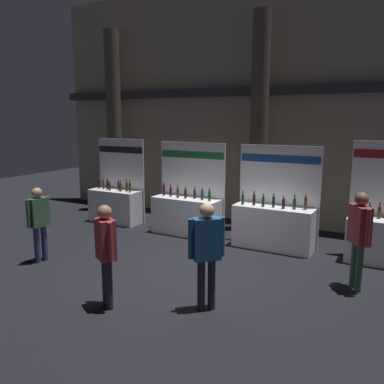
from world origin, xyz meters
The scene contains 10 objects.
ground_plane centered at (0.00, 0.00, 0.00)m, with size 29.02×29.02×0.00m, color black.
hall_colonnade centered at (0.00, 4.24, 3.36)m, with size 14.51×1.15×6.85m.
exhibitor_booth_0 centered at (-3.86, 2.22, 0.60)m, with size 1.62×0.66×2.44m.
exhibitor_booth_1 centered at (-1.43, 2.15, 0.60)m, with size 1.91×0.66×2.41m.
exhibitor_booth_2 centered at (0.94, 2.11, 0.61)m, with size 1.95×0.66×2.41m.
exhibitor_booth_3 centered at (3.27, 2.22, 0.61)m, with size 1.49×0.66×2.57m.
visitor_0 centered at (-3.14, -1.18, 0.95)m, with size 0.24×0.56×1.61m.
visitor_1 centered at (0.96, -1.44, 1.06)m, with size 0.47×0.46×1.76m.
visitor_3 centered at (-0.47, -2.14, 1.02)m, with size 0.47×0.40×1.71m.
visitor_5 centered at (2.97, 0.54, 1.08)m, with size 0.44×0.54×1.78m.
Camera 1 is at (3.68, -6.85, 3.05)m, focal length 37.66 mm.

